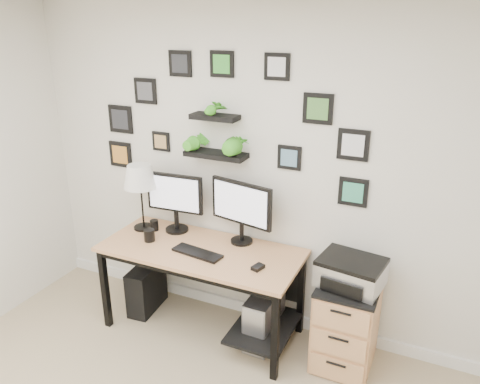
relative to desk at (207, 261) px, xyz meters
The scene contains 14 objects.
room 0.71m from the desk, 49.70° to the left, with size 4.00×4.00×4.00m.
desk is the anchor object (origin of this frame).
monitor_left 0.59m from the desk, 156.43° to the left, with size 0.50×0.21×0.51m.
monitor_right 0.52m from the desk, 43.44° to the left, with size 0.55×0.21×0.52m.
keyboard 0.18m from the desk, 97.61° to the right, with size 0.41×0.13×0.02m, color black.
mouse 0.53m from the desk, 15.69° to the right, with size 0.06×0.10×0.03m, color black.
table_lamp 0.89m from the desk, behind, with size 0.28×0.28×0.57m.
mug 0.52m from the desk, 169.72° to the right, with size 0.09×0.09×0.10m, color black.
pen_cup 0.59m from the desk, behind, with size 0.07×0.07×0.09m, color black.
pc_tower_black 0.76m from the desk, behind, with size 0.18×0.42×0.42m, color black.
pc_tower_grey 0.64m from the desk, ahead, with size 0.20×0.44×0.43m.
file_cabinet 1.17m from the desk, ahead, with size 0.43×0.53×0.67m.
printer 1.14m from the desk, ahead, with size 0.49×0.41×0.20m.
wall_decor 1.07m from the desk, 93.50° to the left, with size 2.30×0.18×1.06m.
Camera 1 is at (1.34, -1.23, 2.48)m, focal length 35.00 mm.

